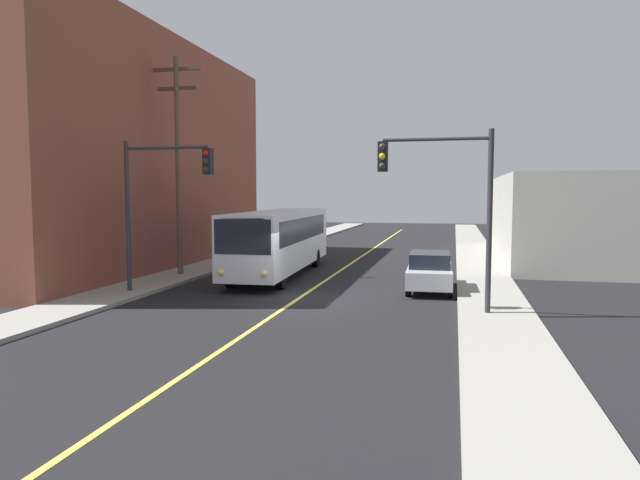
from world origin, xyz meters
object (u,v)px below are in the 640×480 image
parked_car_silver (430,271)px  traffic_signal_left_corner (162,188)px  traffic_signal_right_corner (442,186)px  city_bus (280,239)px  utility_pole_near (178,156)px

parked_car_silver → traffic_signal_left_corner: 11.41m
traffic_signal_right_corner → traffic_signal_left_corner: bearing=173.4°
city_bus → traffic_signal_right_corner: (8.02, -7.95, 2.49)m
traffic_signal_left_corner → traffic_signal_right_corner: (10.82, -1.25, 0.00)m
parked_car_silver → city_bus: bearing=157.3°
utility_pole_near → parked_car_silver: bearing=-6.6°
city_bus → utility_pole_near: utility_pole_near is taller
utility_pole_near → traffic_signal_right_corner: 14.14m
city_bus → utility_pole_near: (-4.59, -1.73, 4.06)m
utility_pole_near → traffic_signal_right_corner: utility_pole_near is taller
city_bus → parked_car_silver: 8.17m
traffic_signal_left_corner → traffic_signal_right_corner: same height
utility_pole_near → traffic_signal_right_corner: (12.61, -6.21, -1.57)m
parked_car_silver → traffic_signal_right_corner: traffic_signal_right_corner is taller
city_bus → traffic_signal_left_corner: size_ratio=2.04×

